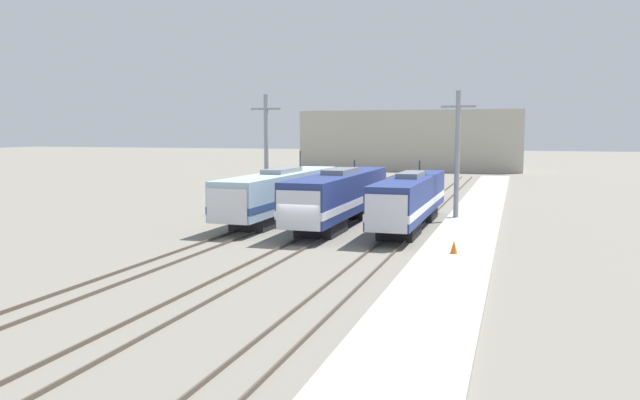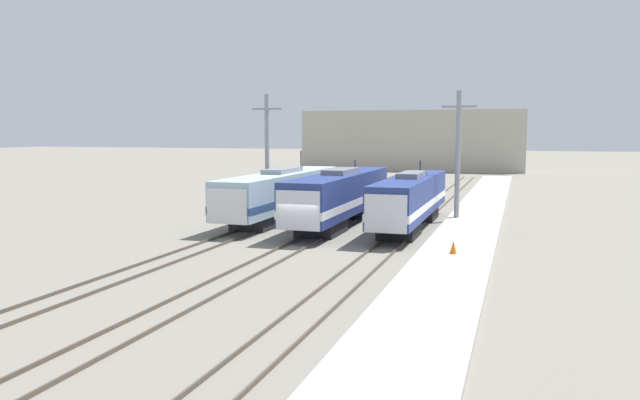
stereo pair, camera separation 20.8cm
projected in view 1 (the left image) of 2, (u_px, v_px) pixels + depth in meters
ground_plane at (302, 244)px, 37.58m from camera, size 400.00×400.00×0.00m
rail_pair_far_left at (225, 239)px, 39.11m from camera, size 1.51×120.00×0.15m
rail_pair_center at (302, 243)px, 37.57m from camera, size 1.51×120.00×0.15m
rail_pair_far_right at (386, 248)px, 36.03m from camera, size 1.51×120.00×0.15m
locomotive_far_left at (280, 193)px, 47.86m from camera, size 3.06×19.37×5.19m
locomotive_center at (338, 197)px, 44.84m from camera, size 3.02×18.45×4.55m
locomotive_far_right at (410, 200)px, 43.52m from camera, size 2.75×17.55×4.57m
catenary_tower_left at (266, 152)px, 51.49m from camera, size 2.60×0.38×9.80m
catenary_tower_right at (457, 154)px, 46.84m from camera, size 2.60×0.38×9.80m
platform at (458, 251)px, 34.79m from camera, size 4.00×120.00×0.29m
traffic_cone at (454, 247)px, 33.17m from camera, size 0.39×0.39×0.69m
depot_building at (411, 140)px, 111.55m from camera, size 38.40×11.24×10.46m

